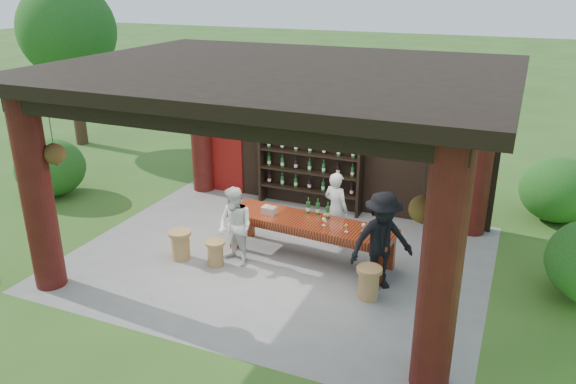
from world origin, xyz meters
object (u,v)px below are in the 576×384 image
at_px(wine_shelf, 310,163).
at_px(stool_far_left, 180,244).
at_px(guest_man, 382,241).
at_px(napkin_basket, 269,210).
at_px(stool_near_left, 215,252).
at_px(guest_woman, 235,227).
at_px(tasting_table, 310,227).
at_px(stool_near_right, 369,282).
at_px(host, 336,209).

relative_size(wine_shelf, stool_far_left, 4.30).
height_order(guest_man, napkin_basket, guest_man).
xyz_separation_m(stool_near_left, napkin_basket, (0.65, 0.91, 0.57)).
bearing_deg(guest_man, guest_woman, 144.71).
relative_size(stool_far_left, napkin_basket, 2.11).
bearing_deg(tasting_table, stool_near_right, -33.96).
bearing_deg(stool_near_right, stool_near_left, 179.96).
bearing_deg(stool_near_left, stool_near_right, -0.04).
xyz_separation_m(tasting_table, napkin_basket, (-0.81, -0.01, 0.19)).
relative_size(stool_near_left, stool_far_left, 0.85).
bearing_deg(napkin_basket, stool_near_left, -125.38).
xyz_separation_m(stool_far_left, guest_woman, (1.01, 0.25, 0.43)).
xyz_separation_m(stool_near_left, guest_man, (2.90, 0.40, 0.60)).
height_order(stool_near_left, napkin_basket, napkin_basket).
distance_m(wine_shelf, guest_woman, 2.99).
bearing_deg(guest_man, host, 94.28).
height_order(tasting_table, stool_near_left, tasting_table).
distance_m(stool_near_right, napkin_basket, 2.42).
height_order(stool_near_left, stool_near_right, stool_near_right).
bearing_deg(guest_woman, guest_man, 24.81).
xyz_separation_m(wine_shelf, stool_near_right, (2.25, -3.18, -0.76)).
bearing_deg(host, stool_far_left, 54.66).
distance_m(stool_near_left, napkin_basket, 1.26).
relative_size(stool_near_left, napkin_basket, 1.80).
bearing_deg(tasting_table, napkin_basket, -179.61).
bearing_deg(stool_far_left, host, 35.32).
xyz_separation_m(tasting_table, guest_man, (1.44, -0.52, 0.22)).
height_order(guest_woman, napkin_basket, guest_woman).
distance_m(tasting_table, napkin_basket, 0.83).
xyz_separation_m(stool_near_right, guest_woman, (-2.52, 0.22, 0.43)).
distance_m(wine_shelf, guest_man, 3.63).
xyz_separation_m(tasting_table, stool_far_left, (-2.16, -0.95, -0.34)).
distance_m(host, guest_man, 1.75).
bearing_deg(tasting_table, guest_woman, -148.71).
bearing_deg(guest_woman, stool_far_left, -145.11).
relative_size(stool_near_left, stool_near_right, 0.86).
bearing_deg(wine_shelf, stool_near_left, -100.23).
relative_size(tasting_table, napkin_basket, 12.27).
distance_m(tasting_table, host, 0.79).
bearing_deg(stool_near_right, guest_man, 78.88).
distance_m(stool_far_left, host, 2.98).
xyz_separation_m(wine_shelf, guest_woman, (-0.27, -2.96, -0.32)).
height_order(stool_far_left, host, host).
xyz_separation_m(host, napkin_basket, (-1.05, -0.75, 0.09)).
xyz_separation_m(guest_man, napkin_basket, (-2.25, 0.51, -0.03)).
relative_size(host, guest_woman, 1.01).
bearing_deg(stool_near_right, wine_shelf, 125.24).
height_order(stool_far_left, guest_woman, guest_woman).
height_order(tasting_table, host, host).
height_order(stool_near_right, napkin_basket, napkin_basket).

